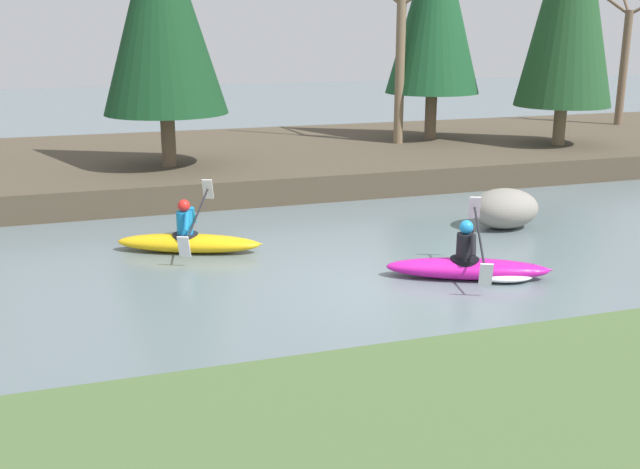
{
  "coord_description": "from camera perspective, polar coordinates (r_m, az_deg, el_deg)",
  "views": [
    {
      "loc": [
        -4.74,
        -10.31,
        4.07
      ],
      "look_at": [
        -0.82,
        1.71,
        0.55
      ],
      "focal_mm": 42.0,
      "sensor_mm": 36.0,
      "label": 1
    }
  ],
  "objects": [
    {
      "name": "bare_tree_mid_upstream",
      "position": [
        22.86,
        6.14,
        13.47
      ],
      "size": [
        3.09,
        3.05,
        5.56
      ],
      "color": "#7A664C",
      "rests_on": "riverbank_far"
    },
    {
      "name": "riverbank_far",
      "position": [
        21.97,
        -5.37,
        5.68
      ],
      "size": [
        44.0,
        9.17,
        0.65
      ],
      "color": "#4C4233",
      "rests_on": "ground"
    },
    {
      "name": "kayaker_middle",
      "position": [
        14.16,
        -9.91,
        -0.45
      ],
      "size": [
        2.72,
        1.97,
        1.2
      ],
      "rotation": [
        0.0,
        0.0,
        -0.4
      ],
      "color": "yellow",
      "rests_on": "ground"
    },
    {
      "name": "kayaker_lead",
      "position": [
        12.75,
        11.68,
        -2.46
      ],
      "size": [
        2.72,
        1.97,
        1.2
      ],
      "rotation": [
        0.0,
        0.0,
        -0.41
      ],
      "color": "#C61999",
      "rests_on": "ground"
    },
    {
      "name": "conifer_tree_far_left",
      "position": [
        19.16,
        -12.0,
        16.52
      ],
      "size": [
        3.06,
        3.06,
        6.39
      ],
      "color": "brown",
      "rests_on": "riverbank_far"
    },
    {
      "name": "ground_plane",
      "position": [
        12.05,
        6.25,
        -4.28
      ],
      "size": [
        90.0,
        90.0,
        0.0
      ],
      "primitive_type": "plane",
      "color": "slate"
    },
    {
      "name": "bare_tree_mid_downstream",
      "position": [
        29.32,
        22.19,
        12.63
      ],
      "size": [
        2.94,
        2.91,
        5.28
      ],
      "color": "brown",
      "rests_on": "riverbank_far"
    },
    {
      "name": "boulder_midstream",
      "position": [
        16.06,
        13.85,
        1.94
      ],
      "size": [
        1.47,
        1.15,
        0.83
      ],
      "color": "gray",
      "rests_on": "ground"
    },
    {
      "name": "conifer_tree_left",
      "position": [
        23.81,
        8.76,
        17.01
      ],
      "size": [
        2.88,
        2.88,
        6.78
      ],
      "color": "brown",
      "rests_on": "riverbank_far"
    }
  ]
}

